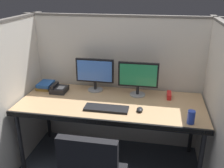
# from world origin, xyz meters

# --- Properties ---
(cubicle_partition_rear) EXTENTS (2.21, 0.06, 1.57)m
(cubicle_partition_rear) POSITION_xyz_m (0.00, 0.74, 0.79)
(cubicle_partition_rear) COLOR beige
(cubicle_partition_rear) RESTS_ON ground
(cubicle_partition_left) EXTENTS (0.06, 1.41, 1.57)m
(cubicle_partition_left) POSITION_xyz_m (-0.99, 0.20, 0.79)
(cubicle_partition_left) COLOR beige
(cubicle_partition_left) RESTS_ON ground
(cubicle_partition_right) EXTENTS (0.06, 1.41, 1.57)m
(cubicle_partition_right) POSITION_xyz_m (0.99, 0.20, 0.79)
(cubicle_partition_right) COLOR beige
(cubicle_partition_right) RESTS_ON ground
(desk) EXTENTS (1.90, 0.80, 0.74)m
(desk) POSITION_xyz_m (0.00, 0.29, 0.69)
(desk) COLOR tan
(desk) RESTS_ON ground
(monitor_left) EXTENTS (0.43, 0.17, 0.37)m
(monitor_left) POSITION_xyz_m (-0.24, 0.57, 0.96)
(monitor_left) COLOR gray
(monitor_left) RESTS_ON desk
(monitor_right) EXTENTS (0.43, 0.17, 0.37)m
(monitor_right) POSITION_xyz_m (0.25, 0.52, 0.96)
(monitor_right) COLOR gray
(monitor_right) RESTS_ON desk
(keyboard_main) EXTENTS (0.43, 0.15, 0.02)m
(keyboard_main) POSITION_xyz_m (-0.01, 0.12, 0.75)
(keyboard_main) COLOR black
(keyboard_main) RESTS_ON desk
(computer_mouse) EXTENTS (0.06, 0.10, 0.04)m
(computer_mouse) POSITION_xyz_m (0.31, 0.15, 0.76)
(computer_mouse) COLOR black
(computer_mouse) RESTS_ON desk
(book_stack) EXTENTS (0.16, 0.22, 0.08)m
(book_stack) POSITION_xyz_m (-0.82, 0.52, 0.78)
(book_stack) COLOR olive
(book_stack) RESTS_ON desk
(red_stapler) EXTENTS (0.04, 0.15, 0.06)m
(red_stapler) POSITION_xyz_m (0.59, 0.52, 0.77)
(red_stapler) COLOR red
(red_stapler) RESTS_ON desk
(soda_can) EXTENTS (0.07, 0.07, 0.12)m
(soda_can) POSITION_xyz_m (0.77, 0.00, 0.80)
(soda_can) COLOR #263FB2
(soda_can) RESTS_ON desk
(desk_phone) EXTENTS (0.17, 0.19, 0.09)m
(desk_phone) POSITION_xyz_m (-0.63, 0.45, 0.77)
(desk_phone) COLOR black
(desk_phone) RESTS_ON desk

